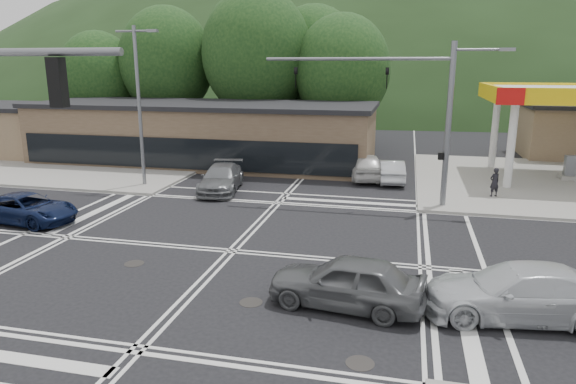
% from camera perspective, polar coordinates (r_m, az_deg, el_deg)
% --- Properties ---
extents(ground, '(120.00, 120.00, 0.00)m').
position_cam_1_polar(ground, '(19.88, -6.26, -6.55)').
color(ground, black).
rests_on(ground, ground).
extents(sidewalk_ne, '(16.00, 16.00, 0.15)m').
position_cam_1_polar(sidewalk_ne, '(34.36, 27.49, 0.88)').
color(sidewalk_ne, gray).
rests_on(sidewalk_ne, ground).
extents(sidewalk_nw, '(16.00, 16.00, 0.15)m').
position_cam_1_polar(sidewalk_nw, '(39.48, -19.80, 3.17)').
color(sidewalk_nw, gray).
rests_on(sidewalk_nw, ground).
extents(commercial_row, '(24.00, 8.00, 4.00)m').
position_cam_1_polar(commercial_row, '(37.69, -9.35, 6.30)').
color(commercial_row, brown).
rests_on(commercial_row, ground).
extents(commercial_nw, '(8.00, 7.00, 3.60)m').
position_cam_1_polar(commercial_nw, '(46.22, -28.12, 5.99)').
color(commercial_nw, '#846B4F').
rests_on(commercial_nw, ground).
extents(hill_north, '(252.00, 126.00, 140.00)m').
position_cam_1_polar(hill_north, '(107.93, 9.91, 10.16)').
color(hill_north, '#1E3417').
rests_on(hill_north, ground).
extents(tree_n_a, '(8.00, 8.00, 11.75)m').
position_cam_1_polar(tree_n_a, '(46.22, -13.32, 13.91)').
color(tree_n_a, '#382619').
rests_on(tree_n_a, ground).
extents(tree_n_b, '(9.00, 9.00, 12.98)m').
position_cam_1_polar(tree_n_b, '(43.31, -3.49, 15.13)').
color(tree_n_b, '#382619').
rests_on(tree_n_b, ground).
extents(tree_n_c, '(7.60, 7.60, 10.87)m').
position_cam_1_polar(tree_n_c, '(41.86, 6.02, 13.33)').
color(tree_n_c, '#382619').
rests_on(tree_n_c, ground).
extents(tree_n_d, '(6.80, 6.80, 9.76)m').
position_cam_1_polar(tree_n_d, '(48.32, -20.30, 11.88)').
color(tree_n_d, '#382619').
rests_on(tree_n_d, ground).
extents(tree_n_e, '(8.40, 8.40, 11.98)m').
position_cam_1_polar(tree_n_e, '(46.27, 2.89, 14.26)').
color(tree_n_e, '#382619').
rests_on(tree_n_e, ground).
extents(streetlight_nw, '(2.50, 0.25, 9.00)m').
position_cam_1_polar(streetlight_nw, '(30.40, -16.15, 9.90)').
color(streetlight_nw, slate).
rests_on(streetlight_nw, ground).
extents(signal_mast_ne, '(11.65, 0.30, 8.00)m').
position_cam_1_polar(signal_mast_ne, '(25.80, 14.73, 9.39)').
color(signal_mast_ne, slate).
rests_on(signal_mast_ne, ground).
extents(car_blue_west, '(4.92, 2.69, 1.31)m').
position_cam_1_polar(car_blue_west, '(25.90, -27.04, -1.63)').
color(car_blue_west, '#0C1738').
rests_on(car_blue_west, ground).
extents(car_grey_center, '(4.78, 2.40, 1.56)m').
position_cam_1_polar(car_grey_center, '(15.32, 6.56, -9.86)').
color(car_grey_center, '#56595B').
rests_on(car_grey_center, ground).
extents(car_silver_east, '(5.52, 2.75, 1.54)m').
position_cam_1_polar(car_silver_east, '(15.97, 24.30, -10.11)').
color(car_silver_east, silver).
rests_on(car_silver_east, ground).
extents(car_queue_a, '(1.80, 4.20, 1.35)m').
position_cam_1_polar(car_queue_a, '(31.66, 11.43, 2.31)').
color(car_queue_a, '#B3B6BA').
rests_on(car_queue_a, ground).
extents(car_queue_b, '(2.65, 5.00, 1.62)m').
position_cam_1_polar(car_queue_b, '(32.20, 8.70, 2.87)').
color(car_queue_b, silver).
rests_on(car_queue_b, ground).
extents(car_northbound, '(2.82, 5.26, 1.45)m').
position_cam_1_polar(car_northbound, '(29.03, -7.42, 1.52)').
color(car_northbound, slate).
rests_on(car_northbound, ground).
extents(pedestrian, '(0.67, 0.60, 1.54)m').
position_cam_1_polar(pedestrian, '(29.08, 21.97, 1.02)').
color(pedestrian, black).
rests_on(pedestrian, sidewalk_ne).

